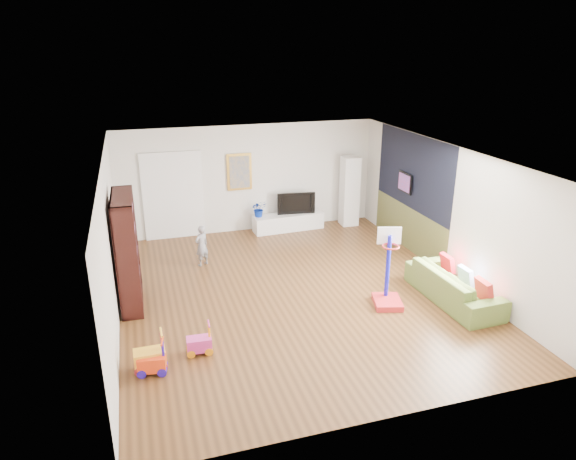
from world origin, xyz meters
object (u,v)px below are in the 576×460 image
object	(u,v)px
media_console	(288,222)
bookshelf	(127,251)
basketball_hoop	(390,269)
sofa	(454,286)

from	to	relation	value
media_console	bookshelf	xyz separation A→B (m)	(-3.93, -2.92, 0.82)
bookshelf	basketball_hoop	size ratio (longest dim) A/B	1.42
bookshelf	media_console	bearing A→B (deg)	37.45
sofa	basketball_hoop	xyz separation A→B (m)	(-1.25, 0.20, 0.42)
sofa	basketball_hoop	bearing A→B (deg)	78.82
media_console	sofa	distance (m)	4.96
basketball_hoop	bookshelf	bearing A→B (deg)	177.76
bookshelf	sofa	bearing A→B (deg)	-15.49
media_console	basketball_hoop	distance (m)	4.47
media_console	basketball_hoop	xyz separation A→B (m)	(0.57, -4.41, 0.52)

